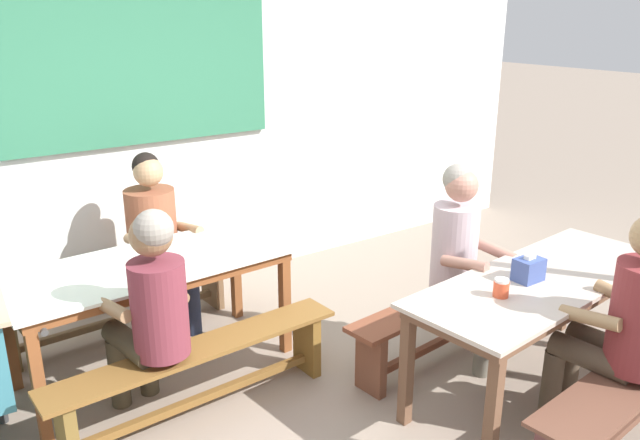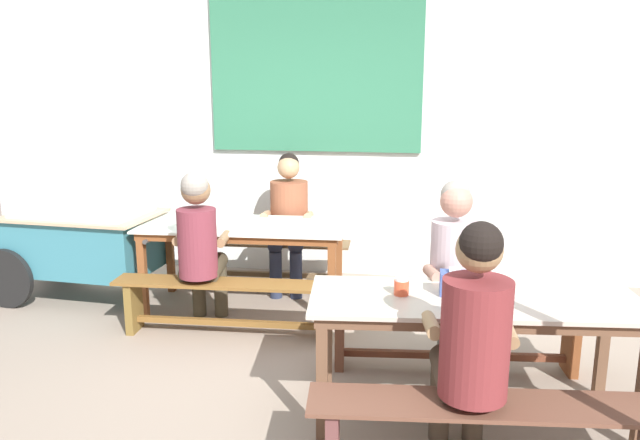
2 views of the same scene
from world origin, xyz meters
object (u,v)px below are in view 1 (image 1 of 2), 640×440
dining_table_far (150,273)px  dining_table_near (542,289)px  person_near_front (628,316)px  person_center_facing (156,232)px  bench_far_back (119,296)px  bench_near_front (638,391)px  bench_near_back (453,310)px  tissue_box (529,269)px  person_right_near_table (463,254)px  condiment_jar (501,288)px  person_left_back_turned (152,306)px  bench_far_front (200,370)px

dining_table_far → dining_table_near: same height
person_near_front → person_center_facing: size_ratio=1.03×
dining_table_far → dining_table_near: 2.31m
bench_far_back → bench_near_front: bearing=-55.8°
bench_far_back → bench_near_back: size_ratio=0.96×
dining_table_near → tissue_box: (-0.11, 0.02, 0.14)m
person_right_near_table → dining_table_near: bearing=-81.3°
bench_far_back → condiment_jar: bearing=-57.1°
bench_near_back → person_center_facing: person_center_facing is taller
bench_far_back → condiment_jar: (1.38, -2.13, 0.50)m
person_right_near_table → person_center_facing: bearing=132.7°
bench_far_back → person_left_back_turned: (-0.16, -1.13, 0.43)m
person_center_facing → bench_near_back: bearing=-45.5°
bench_far_back → person_near_front: (1.73, -2.65, 0.44)m
person_near_front → tissue_box: (-0.06, 0.56, 0.07)m
person_center_facing → condiment_jar: 2.36m
bench_far_back → bench_near_front: same height
person_near_front → person_left_back_turned: 2.42m
bench_far_front → dining_table_near: bearing=-27.6°
bench_near_back → condiment_jar: bearing=-118.7°
bench_far_front → dining_table_far: bearing=92.6°
person_center_facing → dining_table_far: bearing=-115.2°
dining_table_near → bench_far_back: size_ratio=1.10×
bench_near_back → dining_table_near: bearing=-84.4°
person_left_back_turned → person_center_facing: (0.45, 1.09, -0.00)m
dining_table_near → person_left_back_turned: person_left_back_turned is taller
person_left_back_turned → tissue_box: person_left_back_turned is taller
person_near_front → tissue_box: size_ratio=8.13×
dining_table_near → person_right_near_table: person_right_near_table is taller
bench_far_front → person_right_near_table: person_right_near_table is taller
person_right_near_table → dining_table_far: bearing=149.8°
bench_far_back → tissue_box: bearing=-51.3°
bench_near_back → bench_near_front: bearing=-84.4°
bench_near_back → condiment_jar: size_ratio=17.87×
person_center_facing → bench_far_back: bearing=170.8°
person_center_facing → bench_near_front: bearing=-59.8°
person_left_back_turned → person_center_facing: bearing=67.5°
person_center_facing → dining_table_near: bearing=-54.1°
bench_near_front → person_right_near_table: size_ratio=1.38×
bench_far_back → condiment_jar: condiment_jar is taller
bench_near_back → person_right_near_table: person_right_near_table is taller
bench_far_front → tissue_box: (1.61, -0.88, 0.51)m
bench_near_front → person_center_facing: size_ratio=1.41×
person_left_back_turned → dining_table_near: bearing=-26.6°
bench_near_back → bench_near_front: size_ratio=1.00×
bench_near_front → person_right_near_table: bearing=97.1°
dining_table_near → condiment_jar: size_ratio=18.81×
bench_far_front → person_right_near_table: bearing=-12.7°
bench_far_back → bench_near_back: (1.72, -1.51, 0.01)m
person_near_front → person_center_facing: person_near_front is taller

